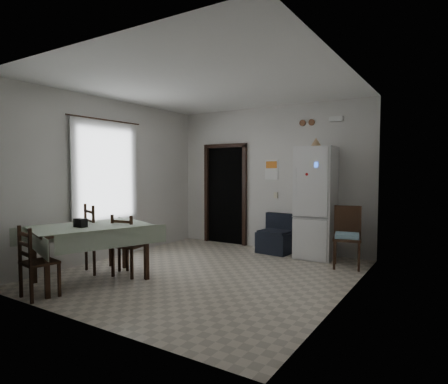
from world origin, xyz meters
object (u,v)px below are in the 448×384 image
fridge (316,203)px  dining_chair_far_left (102,237)px  corner_chair (347,237)px  dining_chair_near_head (39,261)px  dining_chair_far_right (129,245)px  navy_seat (276,233)px  dining_table (91,253)px

fridge → dining_chair_far_left: 3.77m
corner_chair → dining_chair_near_head: size_ratio=1.10×
fridge → dining_chair_far_right: 3.38m
dining_chair_far_left → dining_chair_far_right: dining_chair_far_left is taller
corner_chair → fridge: bearing=135.4°
dining_chair_far_right → fridge: bearing=-136.8°
dining_chair_far_right → navy_seat: bearing=-124.4°
navy_seat → corner_chair: bearing=-10.3°
corner_chair → dining_table: (-2.95, -2.75, -0.10)m
dining_table → dining_chair_far_left: dining_chair_far_left is taller
fridge → navy_seat: 1.02m
dining_chair_far_right → dining_chair_near_head: bearing=71.5°
dining_chair_far_left → dining_chair_near_head: size_ratio=1.17×
corner_chair → dining_table: size_ratio=0.65×
navy_seat → corner_chair: 1.53m
fridge → navy_seat: size_ratio=2.70×
fridge → corner_chair: size_ratio=2.01×
fridge → dining_chair_near_head: 4.59m
navy_seat → dining_chair_near_head: bearing=-105.0°
dining_table → dining_chair_far_left: bearing=144.4°
fridge → dining_chair_near_head: (-2.27, -3.95, -0.56)m
fridge → dining_chair_far_left: (-2.59, -2.69, -0.48)m
dining_chair_near_head → dining_table: bearing=-79.3°
dining_table → dining_chair_near_head: bearing=-68.5°
navy_seat → dining_table: dining_table is taller
corner_chair → dining_chair_far_right: 3.51m
navy_seat → dining_chair_far_right: 2.92m
corner_chair → dining_chair_far_right: size_ratio=1.07×
dining_chair_far_right → dining_table: bearing=57.0°
navy_seat → dining_table: (-1.49, -3.16, 0.03)m
navy_seat → dining_chair_near_head: (-1.47, -3.95, 0.08)m
corner_chair → dining_chair_far_left: dining_chair_far_left is taller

